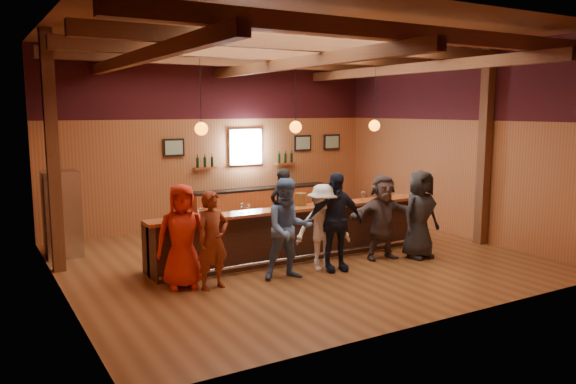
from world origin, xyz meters
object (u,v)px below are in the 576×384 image
at_px(customer_navy, 335,222).
at_px(bartender, 282,208).
at_px(customer_brown, 383,217).
at_px(customer_orange, 182,236).
at_px(customer_denim, 289,229).
at_px(customer_redvest, 213,240).
at_px(bottle_a, 326,196).
at_px(ice_bucket, 301,199).
at_px(stainless_fridge, 62,214).
at_px(back_bar_cabinet, 263,205).
at_px(bar_counter, 292,232).
at_px(customer_white, 323,227).
at_px(customer_dark, 420,214).

relative_size(customer_navy, bartender, 1.07).
bearing_deg(customer_navy, bartender, 100.75).
bearing_deg(bartender, customer_brown, 109.26).
bearing_deg(customer_orange, customer_navy, 4.84).
xyz_separation_m(customer_denim, customer_navy, (1.03, 0.02, 0.03)).
distance_m(customer_redvest, bartender, 3.21).
bearing_deg(bottle_a, ice_bucket, 172.11).
height_order(stainless_fridge, customer_orange, customer_orange).
bearing_deg(ice_bucket, customer_denim, -130.40).
relative_size(customer_redvest, customer_brown, 0.97).
distance_m(customer_denim, bartender, 2.43).
height_order(back_bar_cabinet, stainless_fridge, stainless_fridge).
bearing_deg(bar_counter, back_bar_cabinet, 71.66).
relative_size(customer_brown, bottle_a, 4.55).
relative_size(stainless_fridge, customer_navy, 0.95).
relative_size(customer_orange, customer_white, 1.09).
distance_m(back_bar_cabinet, customer_redvest, 5.81).
height_order(back_bar_cabinet, customer_denim, customer_denim).
bearing_deg(customer_dark, customer_brown, 153.16).
bearing_deg(back_bar_cabinet, customer_white, -104.00).
bearing_deg(bartender, customer_navy, 74.79).
bearing_deg(customer_redvest, bartender, 27.35).
height_order(bar_counter, customer_dark, customer_dark).
xyz_separation_m(customer_denim, bottle_a, (1.49, 0.99, 0.34)).
distance_m(customer_denim, customer_navy, 1.03).
relative_size(bar_counter, customer_brown, 3.59).
bearing_deg(customer_dark, stainless_fridge, 145.81).
bearing_deg(stainless_fridge, customer_denim, -48.50).
distance_m(stainless_fridge, bartender, 4.65).
bearing_deg(customer_brown, bar_counter, 155.63).
height_order(customer_redvest, customer_denim, customer_denim).
height_order(customer_brown, bartender, bartender).
bearing_deg(customer_brown, customer_white, -167.38).
bearing_deg(bar_counter, bottle_a, -22.73).
bearing_deg(customer_orange, customer_white, 7.15).
relative_size(back_bar_cabinet, customer_denim, 2.18).
bearing_deg(customer_redvest, customer_denim, -17.88).
bearing_deg(customer_denim, customer_navy, 13.38).
height_order(customer_orange, customer_navy, customer_navy).
bearing_deg(customer_denim, back_bar_cabinet, 79.91).
height_order(customer_white, customer_navy, customer_navy).
bearing_deg(customer_orange, bottle_a, 22.78).
distance_m(stainless_fridge, bottle_a, 5.51).
height_order(customer_denim, ice_bucket, customer_denim).
bearing_deg(customer_navy, stainless_fridge, 151.94).
relative_size(customer_orange, customer_redvest, 1.07).
bearing_deg(customer_brown, customer_orange, -173.05).
bearing_deg(customer_navy, customer_orange, -176.32).
bearing_deg(bar_counter, customer_redvest, -153.56).
distance_m(customer_white, customer_navy, 0.26).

